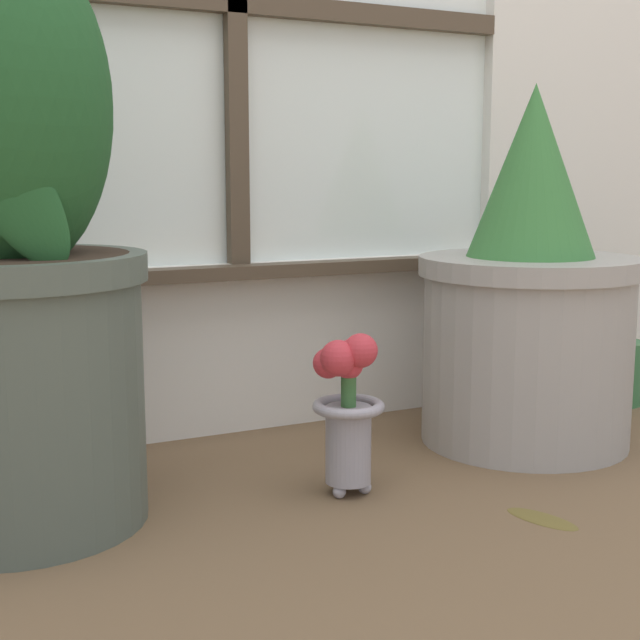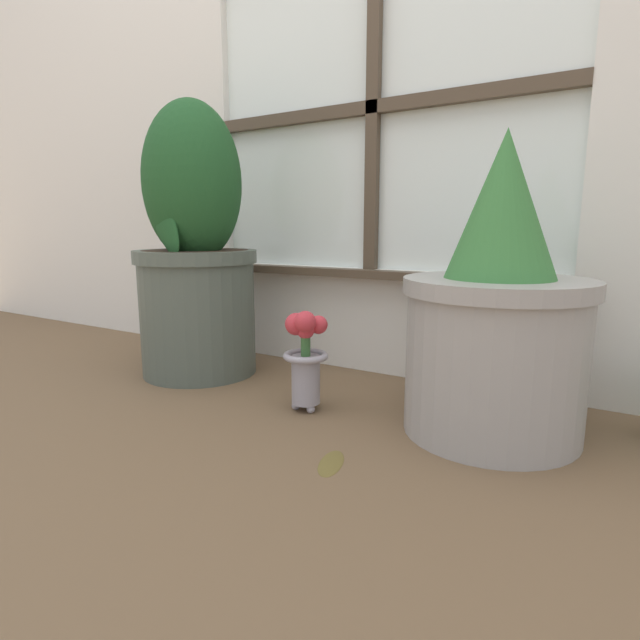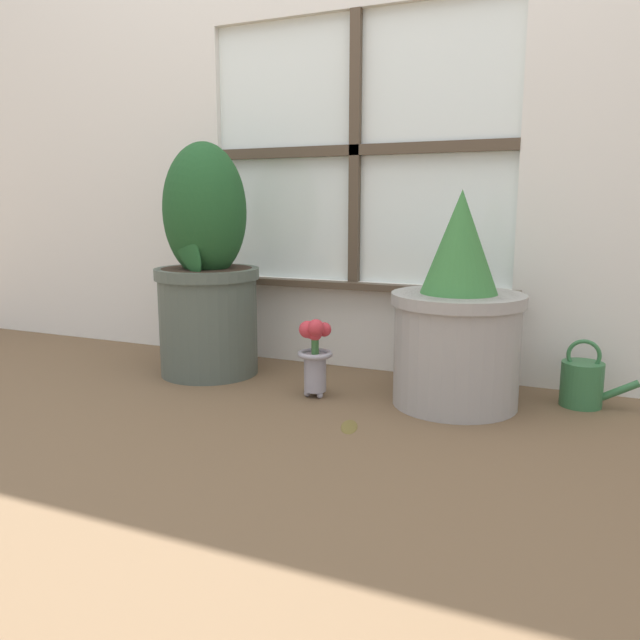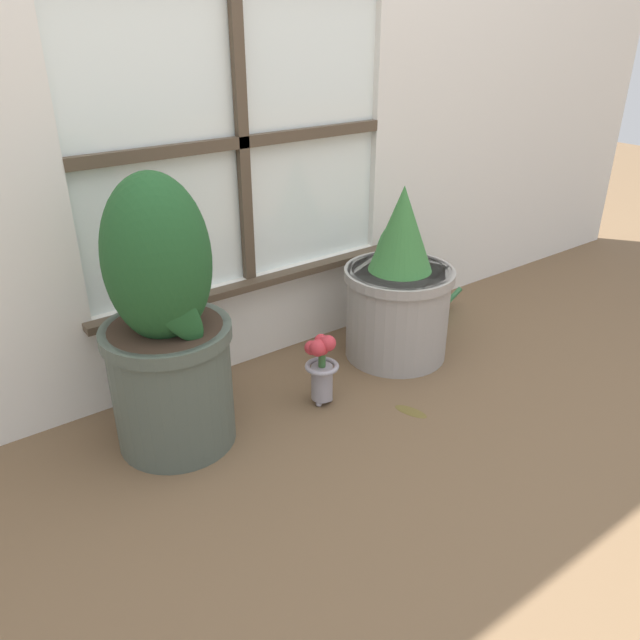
% 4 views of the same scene
% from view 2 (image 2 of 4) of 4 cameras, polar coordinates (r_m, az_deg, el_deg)
% --- Properties ---
extents(ground_plane, '(10.00, 10.00, 0.00)m').
position_cam_2_polar(ground_plane, '(1.11, -7.43, -12.54)').
color(ground_plane, brown).
extents(potted_plant_left, '(0.35, 0.35, 0.78)m').
position_cam_2_polar(potted_plant_left, '(1.51, -14.06, 7.34)').
color(potted_plant_left, '#4C564C').
rests_on(potted_plant_left, ground_plane).
extents(potted_plant_right, '(0.38, 0.38, 0.62)m').
position_cam_2_polar(potted_plant_right, '(1.09, 19.49, 0.25)').
color(potted_plant_right, '#9E9993').
rests_on(potted_plant_right, ground_plane).
extents(flower_vase, '(0.11, 0.11, 0.24)m').
position_cam_2_polar(flower_vase, '(1.18, -1.67, -3.88)').
color(flower_vase, '#99939E').
rests_on(flower_vase, ground_plane).
extents(fallen_leaf, '(0.08, 0.12, 0.01)m').
position_cam_2_polar(fallen_leaf, '(0.96, 1.28, -15.85)').
color(fallen_leaf, brown).
rests_on(fallen_leaf, ground_plane).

